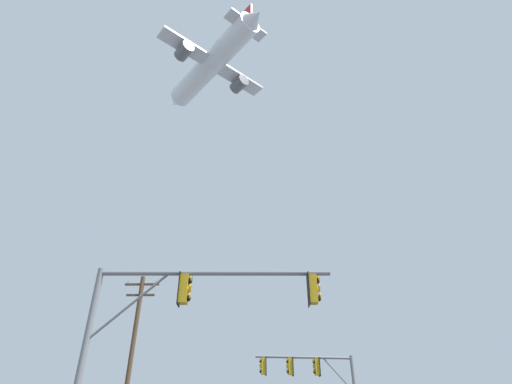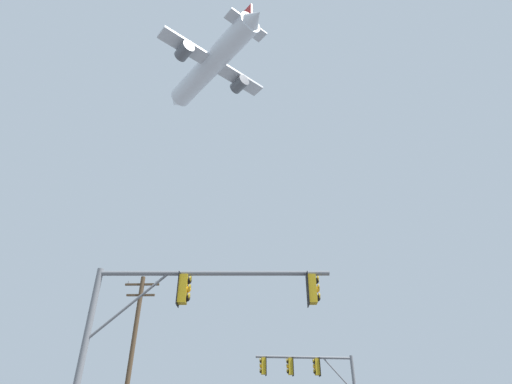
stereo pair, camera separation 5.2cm
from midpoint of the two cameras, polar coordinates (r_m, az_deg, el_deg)
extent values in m
cylinder|color=slate|center=(13.52, -23.79, -22.56)|extent=(0.20, 0.20, 6.31)
cylinder|color=slate|center=(13.32, -5.89, -11.35)|extent=(7.39, 0.30, 0.15)
cylinder|color=slate|center=(13.52, -17.50, -15.00)|extent=(2.27, 0.13, 2.12)
cube|color=gold|center=(13.20, 7.90, -13.45)|extent=(0.27, 0.33, 0.90)
cylinder|color=gold|center=(13.36, 7.74, -11.37)|extent=(0.05, 0.05, 0.12)
cube|color=black|center=(13.18, 7.28, -13.46)|extent=(0.03, 0.46, 1.04)
sphere|color=black|center=(13.31, 8.44, -12.32)|extent=(0.20, 0.20, 0.20)
cylinder|color=gold|center=(13.33, 8.71, -12.07)|extent=(0.04, 0.21, 0.21)
sphere|color=orange|center=(13.22, 8.54, -13.47)|extent=(0.20, 0.20, 0.20)
cylinder|color=gold|center=(13.25, 8.80, -13.21)|extent=(0.04, 0.21, 0.21)
sphere|color=black|center=(13.14, 8.64, -14.63)|extent=(0.20, 0.20, 0.20)
cylinder|color=gold|center=(13.16, 8.90, -14.37)|extent=(0.04, 0.21, 0.21)
cube|color=gold|center=(13.28, -10.26, -13.36)|extent=(0.27, 0.33, 0.90)
cylinder|color=gold|center=(13.44, -10.05, -11.29)|extent=(0.05, 0.05, 0.12)
cube|color=black|center=(13.31, -10.87, -13.33)|extent=(0.03, 0.46, 1.04)
sphere|color=black|center=(13.34, -9.52, -12.28)|extent=(0.20, 0.20, 0.20)
cylinder|color=gold|center=(13.35, -9.22, -12.05)|extent=(0.04, 0.21, 0.21)
sphere|color=orange|center=(13.25, -9.63, -13.42)|extent=(0.20, 0.20, 0.20)
cylinder|color=gold|center=(13.26, -9.32, -13.19)|extent=(0.04, 0.21, 0.21)
sphere|color=black|center=(13.17, -9.74, -14.58)|extent=(0.20, 0.20, 0.20)
cylinder|color=gold|center=(13.18, -9.43, -14.34)|extent=(0.04, 0.21, 0.21)
cylinder|color=slate|center=(26.44, 6.71, -22.17)|extent=(5.83, 0.89, 0.15)
cylinder|color=slate|center=(26.82, 11.54, -24.01)|extent=(1.81, 0.31, 1.97)
cube|color=gold|center=(25.95, 1.00, -23.36)|extent=(0.30, 0.35, 0.90)
cylinder|color=gold|center=(26.02, 0.99, -22.25)|extent=(0.05, 0.05, 0.12)
cube|color=black|center=(25.97, 1.33, -23.36)|extent=(0.08, 0.46, 1.04)
sphere|color=black|center=(25.97, 0.65, -22.77)|extent=(0.20, 0.20, 0.20)
cylinder|color=gold|center=(25.97, 0.49, -22.64)|extent=(0.07, 0.21, 0.21)
sphere|color=orange|center=(25.93, 0.65, -23.38)|extent=(0.20, 0.20, 0.20)
cylinder|color=gold|center=(25.93, 0.50, -23.25)|extent=(0.07, 0.21, 0.21)
sphere|color=black|center=(25.89, 0.66, -23.99)|extent=(0.20, 0.20, 0.20)
cylinder|color=gold|center=(25.89, 0.50, -23.86)|extent=(0.07, 0.21, 0.21)
cube|color=gold|center=(26.19, 4.81, -23.34)|extent=(0.30, 0.35, 0.90)
cylinder|color=gold|center=(26.27, 4.76, -22.24)|extent=(0.05, 0.05, 0.12)
cube|color=black|center=(26.22, 5.14, -23.34)|extent=(0.08, 0.46, 1.04)
sphere|color=black|center=(26.21, 4.45, -22.76)|extent=(0.20, 0.20, 0.20)
cylinder|color=gold|center=(26.20, 4.29, -22.64)|extent=(0.07, 0.21, 0.21)
sphere|color=orange|center=(26.17, 4.47, -23.37)|extent=(0.20, 0.20, 0.20)
cylinder|color=gold|center=(26.16, 4.32, -23.24)|extent=(0.07, 0.21, 0.21)
sphere|color=black|center=(26.13, 4.50, -23.98)|extent=(0.20, 0.20, 0.20)
cylinder|color=gold|center=(26.13, 4.34, -23.85)|extent=(0.07, 0.21, 0.21)
cube|color=gold|center=(26.53, 8.54, -23.24)|extent=(0.30, 0.35, 0.90)
cylinder|color=gold|center=(26.61, 8.45, -22.15)|extent=(0.05, 0.05, 0.12)
cube|color=black|center=(26.57, 8.86, -23.22)|extent=(0.08, 0.46, 1.04)
sphere|color=black|center=(26.54, 8.16, -22.67)|extent=(0.20, 0.20, 0.20)
cylinder|color=gold|center=(26.53, 8.00, -22.55)|extent=(0.07, 0.21, 0.21)
sphere|color=orange|center=(26.50, 8.21, -23.27)|extent=(0.20, 0.20, 0.20)
cylinder|color=gold|center=(26.49, 8.05, -23.15)|extent=(0.07, 0.21, 0.21)
sphere|color=black|center=(26.46, 8.26, -23.87)|extent=(0.20, 0.20, 0.20)
cylinder|color=gold|center=(26.45, 8.10, -23.75)|extent=(0.07, 0.21, 0.21)
cylinder|color=brown|center=(26.67, -17.41, -22.18)|extent=(0.28, 0.28, 10.59)
cube|color=brown|center=(27.74, -15.84, -12.43)|extent=(2.20, 0.12, 0.12)
cube|color=brown|center=(27.53, -16.05, -13.81)|extent=(1.80, 0.12, 0.12)
cylinder|color=gray|center=(28.04, -17.60, -12.10)|extent=(0.10, 0.10, 0.18)
cylinder|color=gray|center=(27.53, -13.97, -12.29)|extent=(0.10, 0.10, 0.18)
cylinder|color=white|center=(60.88, -6.32, 17.57)|extent=(13.94, 15.38, 3.14)
cone|color=white|center=(66.94, -11.18, 12.49)|extent=(3.66, 3.58, 2.98)
cone|color=white|center=(55.94, -0.20, 23.44)|extent=(3.30, 3.23, 2.67)
cube|color=silver|center=(60.25, -6.08, 17.56)|extent=(13.99, 12.55, 0.35)
cylinder|color=#595B60|center=(58.10, -10.13, 19.01)|extent=(2.87, 2.93, 1.76)
cylinder|color=#595B60|center=(61.31, -2.42, 14.95)|extent=(2.87, 2.93, 1.76)
cube|color=#B21E1E|center=(58.31, -1.60, 23.16)|extent=(1.98, 2.23, 3.72)
cube|color=silver|center=(57.03, -1.49, 22.43)|extent=(5.60, 5.19, 0.20)
camera|label=1|loc=(0.03, -90.05, 0.03)|focal=28.34mm
camera|label=2|loc=(0.03, 89.95, -0.03)|focal=28.34mm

